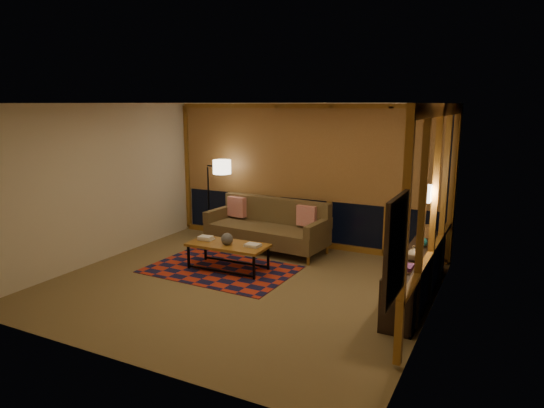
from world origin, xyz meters
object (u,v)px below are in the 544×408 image
at_px(coffee_table, 228,257).
at_px(bookshelf, 417,275).
at_px(sofa, 266,226).
at_px(floor_lamp, 209,198).

bearing_deg(coffee_table, bookshelf, 2.24).
relative_size(sofa, bookshelf, 0.85).
distance_m(sofa, coffee_table, 1.29).
distance_m(coffee_table, floor_lamp, 2.17).
bearing_deg(floor_lamp, bookshelf, -8.90).
height_order(sofa, coffee_table, sofa).
height_order(coffee_table, floor_lamp, floor_lamp).
relative_size(coffee_table, floor_lamp, 0.82).
xyz_separation_m(sofa, bookshelf, (2.95, -1.07, -0.13)).
height_order(coffee_table, bookshelf, bookshelf).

